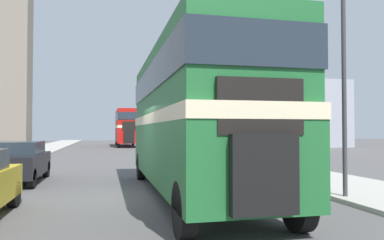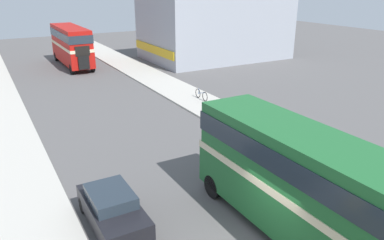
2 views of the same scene
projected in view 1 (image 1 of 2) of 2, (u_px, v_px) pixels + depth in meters
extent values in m
plane|color=#565454|center=(136.00, 197.00, 10.48)|extent=(120.00, 120.00, 0.00)
cube|color=#B7B2A8|center=(348.00, 186.00, 12.00)|extent=(3.50, 120.00, 0.12)
cube|color=#1E602D|center=(192.00, 152.00, 10.60)|extent=(2.43, 9.71, 1.57)
cube|color=beige|center=(192.00, 119.00, 10.62)|extent=(2.45, 9.76, 0.29)
cube|color=#1E602D|center=(192.00, 84.00, 10.65)|extent=(2.38, 9.52, 1.71)
cube|color=#232D38|center=(192.00, 81.00, 10.65)|extent=(2.45, 9.62, 0.77)
cube|color=black|center=(264.00, 175.00, 5.77)|extent=(1.09, 0.20, 1.25)
cube|color=black|center=(260.00, 106.00, 5.93)|extent=(1.46, 0.12, 0.91)
cylinder|color=black|center=(184.00, 210.00, 6.38)|extent=(0.28, 1.00, 1.00)
cylinder|color=black|center=(298.00, 205.00, 6.87)|extent=(0.28, 1.00, 1.00)
cylinder|color=black|center=(141.00, 166.00, 14.19)|extent=(0.28, 1.00, 1.00)
cylinder|color=black|center=(196.00, 165.00, 14.67)|extent=(0.28, 1.00, 1.00)
cube|color=#B2140F|center=(127.00, 135.00, 43.72)|extent=(2.36, 9.56, 1.64)
cube|color=beige|center=(127.00, 127.00, 43.74)|extent=(2.38, 9.61, 0.30)
cube|color=#B2140F|center=(127.00, 118.00, 43.77)|extent=(2.31, 9.37, 1.79)
cube|color=#232D38|center=(127.00, 117.00, 43.78)|extent=(2.38, 9.47, 0.80)
cube|color=black|center=(129.00, 137.00, 38.96)|extent=(1.06, 0.20, 1.31)
cube|color=black|center=(129.00, 126.00, 39.12)|extent=(1.42, 0.12, 0.95)
cylinder|color=black|center=(119.00, 143.00, 39.58)|extent=(0.28, 1.00, 1.00)
cylinder|color=black|center=(138.00, 143.00, 40.05)|extent=(0.28, 1.00, 1.00)
cylinder|color=black|center=(116.00, 141.00, 47.24)|extent=(0.28, 1.00, 1.00)
cylinder|color=black|center=(133.00, 141.00, 47.71)|extent=(0.28, 1.00, 1.00)
cylinder|color=black|center=(14.00, 194.00, 9.06)|extent=(0.20, 0.64, 0.64)
cube|color=black|center=(17.00, 164.00, 13.26)|extent=(1.69, 3.92, 0.73)
cube|color=#232D38|center=(19.00, 148.00, 13.43)|extent=(1.49, 2.04, 0.44)
cylinder|color=black|center=(32.00, 179.00, 11.95)|extent=(0.20, 0.64, 0.64)
cylinder|color=black|center=(6.00, 170.00, 14.56)|extent=(0.20, 0.64, 0.64)
cylinder|color=black|center=(46.00, 169.00, 14.89)|extent=(0.20, 0.64, 0.64)
cylinder|color=#282833|center=(237.00, 154.00, 20.88)|extent=(0.16, 0.16, 0.87)
cylinder|color=#282833|center=(241.00, 154.00, 20.92)|extent=(0.16, 0.16, 0.87)
cylinder|color=#336B42|center=(239.00, 140.00, 20.92)|extent=(0.36, 0.36, 0.69)
sphere|color=#9E7051|center=(239.00, 132.00, 20.93)|extent=(0.23, 0.23, 0.23)
torus|color=black|center=(219.00, 150.00, 26.94)|extent=(0.05, 0.71, 0.71)
torus|color=black|center=(215.00, 149.00, 27.96)|extent=(0.05, 0.71, 0.71)
cylinder|color=#234C93|center=(217.00, 147.00, 27.46)|extent=(0.04, 1.06, 0.34)
cylinder|color=#234C93|center=(215.00, 146.00, 27.82)|extent=(0.04, 0.04, 0.43)
cylinder|color=#38383D|center=(344.00, 93.00, 9.98)|extent=(0.12, 0.12, 5.50)
cube|color=gray|center=(14.00, 53.00, 58.06)|extent=(4.65, 4.65, 27.85)
cube|color=#999EA8|center=(267.00, 115.00, 44.00)|extent=(15.85, 10.50, 7.42)
cube|color=gold|center=(201.00, 132.00, 42.14)|extent=(0.12, 9.98, 0.89)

